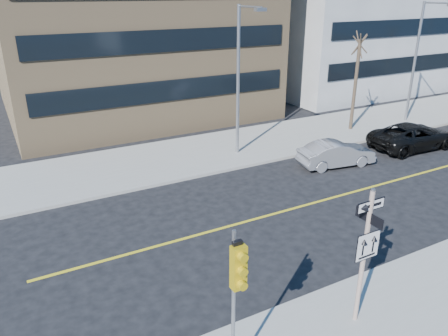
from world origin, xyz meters
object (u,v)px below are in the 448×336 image
parked_car_b (336,154)px  streetlight_b (419,55)px  traffic_signal (237,279)px  parked_car_c (413,136)px  street_tree_west (360,46)px  streetlight_a (240,72)px  sign_pole (365,250)px

parked_car_b → streetlight_b: size_ratio=0.52×
traffic_signal → parked_car_c: size_ratio=0.73×
street_tree_west → parked_car_b: bearing=-140.2°
parked_car_c → streetlight_a: 11.19m
parked_car_b → street_tree_west: 8.34m
streetlight_a → streetlight_b: size_ratio=1.00×
parked_car_c → streetlight_a: bearing=71.7°
parked_car_b → street_tree_west: bearing=-40.8°
streetlight_a → street_tree_west: streetlight_a is taller
streetlight_a → streetlight_b: 14.00m
traffic_signal → street_tree_west: street_tree_west is taller
streetlight_a → streetlight_b: same height
parked_car_b → streetlight_a: (-3.78, 3.80, 4.07)m
streetlight_a → streetlight_b: (14.00, 0.00, 0.00)m
parked_car_c → streetlight_b: streetlight_b is taller
parked_car_b → parked_car_c: size_ratio=0.76×
traffic_signal → streetlight_a: streetlight_a is taller
streetlight_b → street_tree_west: size_ratio=1.26×
traffic_signal → streetlight_b: size_ratio=0.50×
parked_car_c → street_tree_west: bearing=12.7°
parked_car_c → streetlight_b: 6.99m
traffic_signal → sign_pole: bearing=2.1°
streetlight_a → sign_pole: bearing=-106.8°
parked_car_b → sign_pole: bearing=150.0°
street_tree_west → sign_pole: bearing=-133.3°
parked_car_b → streetlight_b: bearing=-60.2°
sign_pole → parked_car_c: 16.74m
traffic_signal → streetlight_a: 15.72m
traffic_signal → streetlight_b: streetlight_b is taller
sign_pole → parked_car_c: (13.73, 9.43, -1.68)m
sign_pole → traffic_signal: sign_pole is taller
streetlight_b → parked_car_c: bearing=-138.1°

